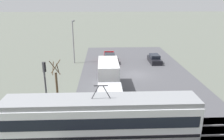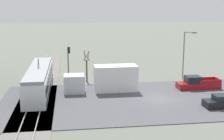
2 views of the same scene
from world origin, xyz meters
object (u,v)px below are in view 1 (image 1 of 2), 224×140
pickup_truck (109,59)px  sedan_car_0 (154,59)px  street_tree (57,83)px  street_lamp_near_crossing (73,39)px  light_rail_tram (101,117)px  traffic_light_pole (45,81)px  box_truck (109,79)px

pickup_truck → sedan_car_0: (-7.97, 0.31, -0.07)m
street_tree → street_lamp_near_crossing: street_lamp_near_crossing is taller
light_rail_tram → traffic_light_pole: size_ratio=2.98×
traffic_light_pole → street_tree: bearing=-99.7°
traffic_light_pole → light_rail_tram: bearing=143.8°
street_lamp_near_crossing → sedan_car_0: bearing=177.1°
box_truck → street_lamp_near_crossing: 14.51m
sedan_car_0 → box_truck: bearing=-124.4°
sedan_car_0 → street_lamp_near_crossing: (14.16, -0.72, 3.62)m
traffic_light_pole → street_lamp_near_crossing: 17.94m
sedan_car_0 → street_lamp_near_crossing: size_ratio=0.60×
sedan_car_0 → light_rail_tram: bearing=-113.7°
box_truck → sedan_car_0: (-8.45, -12.36, -0.99)m
street_lamp_near_crossing → box_truck: bearing=113.6°
pickup_truck → traffic_light_pole: size_ratio=1.12×
sedan_car_0 → traffic_light_pole: traffic_light_pole is taller
street_lamp_near_crossing → traffic_light_pole: bearing=88.5°
street_tree → street_lamp_near_crossing: size_ratio=0.65×
box_truck → pickup_truck: 12.71m
sedan_car_0 → street_tree: street_tree is taller
light_rail_tram → traffic_light_pole: (5.35, -3.91, 1.74)m
pickup_truck → box_truck: bearing=87.8°
box_truck → street_tree: size_ratio=2.04×
pickup_truck → sedan_car_0: pickup_truck is taller
pickup_truck → sedan_car_0: size_ratio=1.34×
pickup_truck → traffic_light_pole: 18.92m
box_truck → traffic_light_pole: size_ratio=1.84×
light_rail_tram → sedan_car_0: (-9.29, -21.11, -1.00)m
light_rail_tram → sedan_car_0: light_rail_tram is taller
sedan_car_0 → street_lamp_near_crossing: 14.64m
box_truck → sedan_car_0: 15.01m
light_rail_tram → box_truck: size_ratio=1.62×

